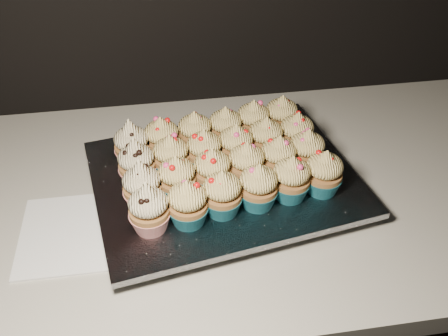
{
  "coord_description": "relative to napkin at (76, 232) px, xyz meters",
  "views": [
    {
      "loc": [
        -0.03,
        1.03,
        1.49
      ],
      "look_at": [
        0.07,
        1.69,
        0.95
      ],
      "focal_mm": 40.0,
      "sensor_mm": 36.0,
      "label": 1
    }
  ],
  "objects": [
    {
      "name": "cupcake_0",
      "position": [
        0.12,
        -0.04,
        0.07
      ],
      "size": [
        0.06,
        0.06,
        0.1
      ],
      "color": "red",
      "rests_on": "foil_lining"
    },
    {
      "name": "cabinet",
      "position": [
        0.18,
        0.08,
        -0.47
      ],
      "size": [
        2.4,
        0.6,
        0.86
      ],
      "primitive_type": "cube",
      "color": "black",
      "rests_on": "ground"
    },
    {
      "name": "cupcake_10",
      "position": [
        0.35,
        0.06,
        0.07
      ],
      "size": [
        0.06,
        0.06,
        0.08
      ],
      "color": "#186272",
      "rests_on": "foil_lining"
    },
    {
      "name": "cupcake_16",
      "position": [
        0.34,
        0.11,
        0.07
      ],
      "size": [
        0.06,
        0.06,
        0.08
      ],
      "color": "#186272",
      "rests_on": "foil_lining"
    },
    {
      "name": "cupcake_4",
      "position": [
        0.35,
        -0.0,
        0.07
      ],
      "size": [
        0.06,
        0.06,
        0.08
      ],
      "color": "#186272",
      "rests_on": "foil_lining"
    },
    {
      "name": "cupcake_7",
      "position": [
        0.17,
        0.03,
        0.07
      ],
      "size": [
        0.06,
        0.06,
        0.08
      ],
      "color": "#186272",
      "rests_on": "foil_lining"
    },
    {
      "name": "cupcake_6",
      "position": [
        0.11,
        0.01,
        0.07
      ],
      "size": [
        0.06,
        0.06,
        0.1
      ],
      "color": "red",
      "rests_on": "foil_lining"
    },
    {
      "name": "cupcake_11",
      "position": [
        0.4,
        0.07,
        0.07
      ],
      "size": [
        0.06,
        0.06,
        0.08
      ],
      "color": "#186272",
      "rests_on": "foil_lining"
    },
    {
      "name": "baking_tray",
      "position": [
        0.25,
        0.07,
        0.01
      ],
      "size": [
        0.46,
        0.38,
        0.02
      ],
      "primitive_type": "cube",
      "rotation": [
        0.0,
        0.0,
        0.17
      ],
      "color": "black",
      "rests_on": "worktop"
    },
    {
      "name": "foil_lining",
      "position": [
        0.25,
        0.07,
        0.03
      ],
      "size": [
        0.5,
        0.42,
        0.01
      ],
      "primitive_type": "cube",
      "rotation": [
        0.0,
        0.0,
        0.17
      ],
      "color": "silver",
      "rests_on": "baking_tray"
    },
    {
      "name": "cupcake_20",
      "position": [
        0.21,
        0.15,
        0.07
      ],
      "size": [
        0.06,
        0.06,
        0.08
      ],
      "color": "#186272",
      "rests_on": "foil_lining"
    },
    {
      "name": "cupcake_17",
      "position": [
        0.4,
        0.12,
        0.07
      ],
      "size": [
        0.06,
        0.06,
        0.08
      ],
      "color": "#186272",
      "rests_on": "foil_lining"
    },
    {
      "name": "cupcake_23",
      "position": [
        0.38,
        0.18,
        0.07
      ],
      "size": [
        0.06,
        0.06,
        0.08
      ],
      "color": "#186272",
      "rests_on": "foil_lining"
    },
    {
      "name": "cupcake_2",
      "position": [
        0.24,
        -0.02,
        0.07
      ],
      "size": [
        0.06,
        0.06,
        0.08
      ],
      "color": "#186272",
      "rests_on": "foil_lining"
    },
    {
      "name": "cupcake_21",
      "position": [
        0.27,
        0.16,
        0.07
      ],
      "size": [
        0.06,
        0.06,
        0.08
      ],
      "color": "#186272",
      "rests_on": "foil_lining"
    },
    {
      "name": "cupcake_12",
      "position": [
        0.11,
        0.07,
        0.07
      ],
      "size": [
        0.06,
        0.06,
        0.1
      ],
      "color": "red",
      "rests_on": "foil_lining"
    },
    {
      "name": "cupcake_19",
      "position": [
        0.15,
        0.14,
        0.07
      ],
      "size": [
        0.06,
        0.06,
        0.08
      ],
      "color": "#186272",
      "rests_on": "foil_lining"
    },
    {
      "name": "cupcake_22",
      "position": [
        0.33,
        0.17,
        0.07
      ],
      "size": [
        0.06,
        0.06,
        0.08
      ],
      "color": "#186272",
      "rests_on": "foil_lining"
    },
    {
      "name": "napkin",
      "position": [
        0.0,
        0.0,
        0.0
      ],
      "size": [
        0.18,
        0.18,
        0.0
      ],
      "primitive_type": "cube",
      "rotation": [
        0.0,
        0.0,
        -0.01
      ],
      "color": "white",
      "rests_on": "worktop"
    },
    {
      "name": "cupcake_8",
      "position": [
        0.23,
        0.04,
        0.07
      ],
      "size": [
        0.06,
        0.06,
        0.08
      ],
      "color": "#186272",
      "rests_on": "foil_lining"
    },
    {
      "name": "cupcake_14",
      "position": [
        0.22,
        0.09,
        0.07
      ],
      "size": [
        0.06,
        0.06,
        0.08
      ],
      "color": "#186272",
      "rests_on": "foil_lining"
    },
    {
      "name": "cupcake_18",
      "position": [
        0.1,
        0.13,
        0.07
      ],
      "size": [
        0.06,
        0.06,
        0.1
      ],
      "color": "red",
      "rests_on": "foil_lining"
    },
    {
      "name": "cupcake_3",
      "position": [
        0.3,
        -0.01,
        0.07
      ],
      "size": [
        0.06,
        0.06,
        0.08
      ],
      "color": "#186272",
      "rests_on": "foil_lining"
    },
    {
      "name": "cupcake_9",
      "position": [
        0.29,
        0.05,
        0.07
      ],
      "size": [
        0.06,
        0.06,
        0.08
      ],
      "color": "#186272",
      "rests_on": "foil_lining"
    },
    {
      "name": "worktop",
      "position": [
        0.18,
        0.08,
        -0.02
      ],
      "size": [
        2.44,
        0.64,
        0.04
      ],
      "primitive_type": "cube",
      "color": "beige",
      "rests_on": "cabinet"
    },
    {
      "name": "cupcake_5",
      "position": [
        0.41,
        0.0,
        0.07
      ],
      "size": [
        0.06,
        0.06,
        0.08
      ],
      "color": "#186272",
      "rests_on": "foil_lining"
    },
    {
      "name": "cupcake_13",
      "position": [
        0.17,
        0.08,
        0.07
      ],
      "size": [
        0.06,
        0.06,
        0.08
      ],
      "color": "#186272",
      "rests_on": "foil_lining"
    },
    {
      "name": "cupcake_15",
      "position": [
        0.28,
        0.1,
        0.07
      ],
      "size": [
        0.06,
        0.06,
        0.08
      ],
      "color": "#186272",
      "rests_on": "foil_lining"
    },
    {
      "name": "cupcake_1",
      "position": [
        0.18,
        -0.03,
        0.07
      ],
      "size": [
        0.06,
        0.06,
        0.08
      ],
      "color": "#186272",
      "rests_on": "foil_lining"
    }
  ]
}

